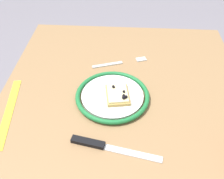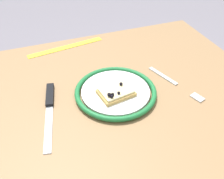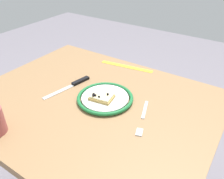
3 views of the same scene
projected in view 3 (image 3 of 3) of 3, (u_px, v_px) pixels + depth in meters
The scene contains 6 objects.
dining_table at pixel (92, 118), 0.99m from camera, with size 0.97×0.78×0.72m.
plate at pixel (105, 98), 0.94m from camera, with size 0.23×0.23×0.02m.
pizza_slice_near at pixel (102, 97), 0.92m from camera, with size 0.10×0.08×0.03m.
knife at pixel (75, 84), 1.04m from camera, with size 0.07×0.24×0.01m.
fork at pixel (143, 117), 0.85m from camera, with size 0.08×0.20×0.00m.
measuring_tape at pixel (127, 67), 1.19m from camera, with size 0.28×0.02×0.00m, color yellow.
Camera 3 is at (-0.49, 0.59, 1.27)m, focal length 37.19 mm.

